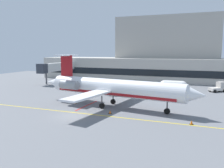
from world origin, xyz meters
The scene contains 11 objects.
ground centered at (0.00, 0.00, -0.05)m, with size 120.00×120.00×0.11m.
terminal_building centered at (5.09, 47.73, 7.07)m, with size 79.63×14.61×20.35m.
jet_bridge_west centered at (-23.52, 30.74, 4.55)m, with size 2.40×17.09×5.92m.
regional_jet centered at (3.32, 7.45, 3.28)m, with size 29.84×21.73×8.69m.
baggage_tug centered at (0.74, 23.10, 0.84)m, with size 3.61×3.22×1.79m.
pushback_tractor centered at (21.08, 30.24, 1.03)m, with size 4.01×3.73×2.30m.
belt_loader centered at (0.40, 17.18, 0.93)m, with size 4.18×2.46×2.02m.
fuel_tank centered at (11.25, 26.56, 1.44)m, with size 6.31×2.32×2.59m.
safety_cone_alpha centered at (4.80, 3.24, 0.25)m, with size 0.47×0.47×0.55m.
safety_cone_bravo centered at (-3.55, 7.02, 0.25)m, with size 0.47×0.47×0.55m.
safety_cone_charlie centered at (16.56, 2.14, 0.25)m, with size 0.47×0.47×0.55m.
Camera 1 is at (17.69, -28.87, 9.42)m, focal length 37.75 mm.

